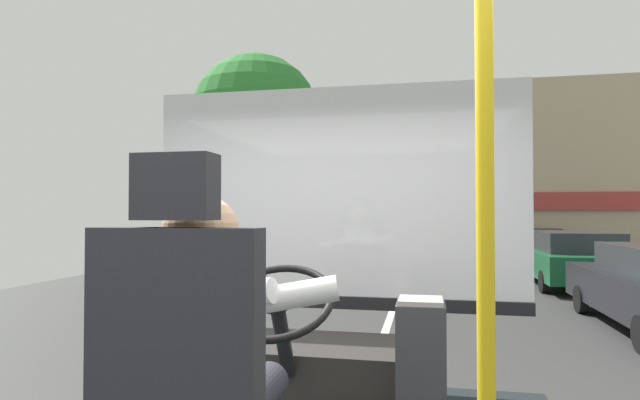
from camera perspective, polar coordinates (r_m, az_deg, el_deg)
The scene contains 10 objects.
ground at distance 10.72m, azimuth 8.45°, elevation -11.05°, with size 18.00×44.00×0.06m.
bus_driver at distance 1.69m, azimuth -12.28°, elevation -15.46°, with size 0.76×0.58×0.76m.
steering_console at distance 2.93m, azimuth -2.13°, elevation -18.92°, with size 1.10×1.02×0.85m.
handrail_pole at distance 1.31m, azimuth 17.89°, elevation -0.99°, with size 0.04×0.04×2.23m.
fare_box at distance 2.37m, azimuth 11.18°, elevation -19.53°, with size 0.21×0.21×0.74m.
windshield_panel at distance 3.43m, azimuth 1.64°, elevation -2.38°, with size 2.50×0.08×1.48m.
street_tree at distance 14.23m, azimuth -7.18°, elevation 8.93°, with size 3.48×3.48×6.08m.
shop_building at distance 21.68m, azimuth 24.71°, elevation 2.46°, with size 13.95×5.43×6.36m.
parked_car_green at distance 13.83m, azimuth 26.27°, elevation -5.80°, with size 1.98×4.19×1.32m.
parked_car_blue at distance 19.47m, azimuth 22.21°, elevation -4.61°, with size 1.94×4.48×1.25m.
Camera 1 is at (0.59, -1.75, 1.78)m, focal length 28.78 mm.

